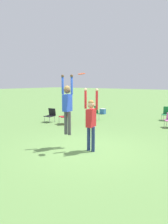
{
  "coord_description": "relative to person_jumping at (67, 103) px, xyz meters",
  "views": [
    {
      "loc": [
        4.47,
        -6.05,
        2.39
      ],
      "look_at": [
        -0.2,
        0.17,
        1.3
      ],
      "focal_mm": 35.0,
      "sensor_mm": 36.0,
      "label": 1
    }
  ],
  "objects": [
    {
      "name": "ground_plane",
      "position": [
        0.67,
        0.2,
        -1.62
      ],
      "size": [
        120.0,
        120.0,
        0.0
      ],
      "primitive_type": "plane",
      "color": "#608C47"
    },
    {
      "name": "person_jumping",
      "position": [
        0.0,
        0.0,
        0.0
      ],
      "size": [
        0.53,
        0.4,
        2.17
      ],
      "rotation": [
        0.0,
        0.0,
        1.71
      ],
      "color": "#4C4C51",
      "rests_on": "ground_plane"
    },
    {
      "name": "person_defending",
      "position": [
        0.94,
        0.14,
        -0.47
      ],
      "size": [
        0.56,
        0.44,
        2.16
      ],
      "rotation": [
        0.0,
        0.0,
        -1.43
      ],
      "color": "navy",
      "rests_on": "ground_plane"
    },
    {
      "name": "frisbee",
      "position": [
        0.66,
        -0.02,
        1.02
      ],
      "size": [
        0.25,
        0.25,
        0.07
      ],
      "color": "#E04C23"
    },
    {
      "name": "camping_chair_0",
      "position": [
        -2.96,
        3.26,
        -1.07
      ],
      "size": [
        0.72,
        0.78,
        0.95
      ],
      "rotation": [
        0.0,
        0.0,
        2.7
      ],
      "color": "gray",
      "rests_on": "ground_plane"
    },
    {
      "name": "camping_chair_1",
      "position": [
        1.25,
        7.93,
        -1.15
      ],
      "size": [
        0.69,
        0.74,
        0.85
      ],
      "rotation": [
        0.0,
        0.0,
        3.46
      ],
      "color": "gray",
      "rests_on": "ground_plane"
    },
    {
      "name": "camping_chair_2",
      "position": [
        -2.4,
        5.31,
        -1.11
      ],
      "size": [
        0.75,
        0.83,
        0.86
      ],
      "rotation": [
        0.0,
        0.0,
        2.51
      ],
      "color": "gray",
      "rests_on": "ground_plane"
    },
    {
      "name": "camping_chair_4",
      "position": [
        -4.13,
        3.19,
        -1.17
      ],
      "size": [
        0.55,
        0.58,
        0.81
      ],
      "rotation": [
        0.0,
        0.0,
        3.25
      ],
      "color": "gray",
      "rests_on": "ground_plane"
    },
    {
      "name": "cooler_box",
      "position": [
        -3.36,
        7.79,
        -1.42
      ],
      "size": [
        0.37,
        0.31,
        0.4
      ],
      "color": "#336BB7",
      "rests_on": "ground_plane"
    }
  ]
}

